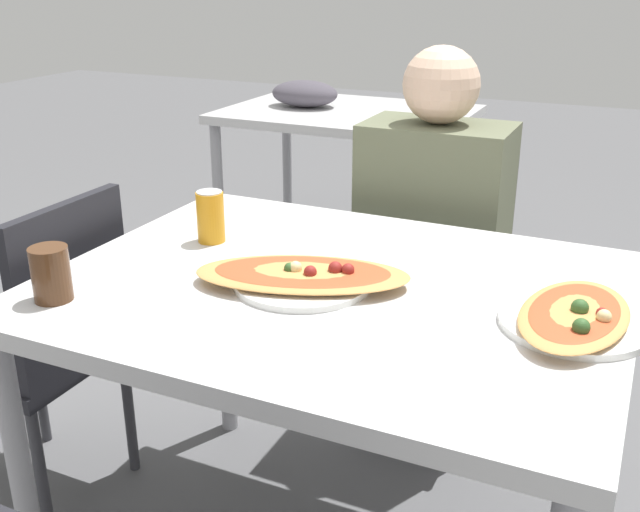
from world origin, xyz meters
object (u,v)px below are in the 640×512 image
object	(u,v)px
soda_can	(211,217)
pizza_second	(574,318)
drink_glass	(51,274)
chair_side_left	(45,339)
person_seated	(432,219)
chair_far_seated	(439,273)
pizza_main	(303,276)
dining_table	(334,314)

from	to	relation	value
soda_can	pizza_second	world-z (taller)	soda_can
drink_glass	pizza_second	world-z (taller)	drink_glass
chair_side_left	person_seated	xyz separation A→B (m)	(0.80, 0.74, 0.21)
chair_far_seated	soda_can	bearing A→B (deg)	60.72
chair_far_seated	drink_glass	bearing A→B (deg)	66.24
chair_side_left	person_seated	distance (m)	1.11
person_seated	drink_glass	bearing A→B (deg)	63.90
pizza_second	pizza_main	bearing A→B (deg)	-176.68
person_seated	drink_glass	world-z (taller)	person_seated
pizza_main	pizza_second	xyz separation A→B (m)	(0.54, 0.03, -0.00)
soda_can	pizza_main	bearing A→B (deg)	-24.72
person_seated	pizza_second	distance (m)	0.84
chair_side_left	soda_can	xyz separation A→B (m)	(0.41, 0.17, 0.34)
pizza_second	person_seated	bearing A→B (deg)	124.53
soda_can	pizza_second	bearing A→B (deg)	-7.61
dining_table	pizza_second	distance (m)	0.49
pizza_main	drink_glass	bearing A→B (deg)	-146.75
person_seated	drink_glass	xyz separation A→B (m)	(-0.49, -0.99, 0.12)
person_seated	pizza_second	world-z (taller)	person_seated
chair_far_seated	dining_table	bearing A→B (deg)	89.21
pizza_main	drink_glass	world-z (taller)	drink_glass
soda_can	drink_glass	distance (m)	0.43
drink_glass	person_seated	bearing A→B (deg)	63.90
chair_far_seated	soda_can	distance (m)	0.85
pizza_main	soda_can	size ratio (longest dim) A/B	3.95
chair_far_seated	pizza_second	size ratio (longest dim) A/B	2.41
soda_can	pizza_second	distance (m)	0.86
chair_far_seated	pizza_main	xyz separation A→B (m)	(-0.07, -0.83, 0.29)
chair_side_left	drink_glass	size ratio (longest dim) A/B	7.80
chair_far_seated	pizza_main	size ratio (longest dim) A/B	1.75
person_seated	drink_glass	distance (m)	1.11
drink_glass	chair_side_left	bearing A→B (deg)	141.26
dining_table	soda_can	xyz separation A→B (m)	(-0.37, 0.11, 0.14)
chair_far_seated	drink_glass	distance (m)	1.25
pizza_main	soda_can	bearing A→B (deg)	155.28
soda_can	pizza_second	size ratio (longest dim) A/B	0.35
soda_can	person_seated	bearing A→B (deg)	56.16
chair_far_seated	pizza_second	bearing A→B (deg)	120.60
soda_can	pizza_second	xyz separation A→B (m)	(0.86, -0.11, -0.04)
dining_table	chair_side_left	distance (m)	0.81
chair_side_left	drink_glass	bearing A→B (deg)	-128.74
chair_side_left	drink_glass	distance (m)	0.52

